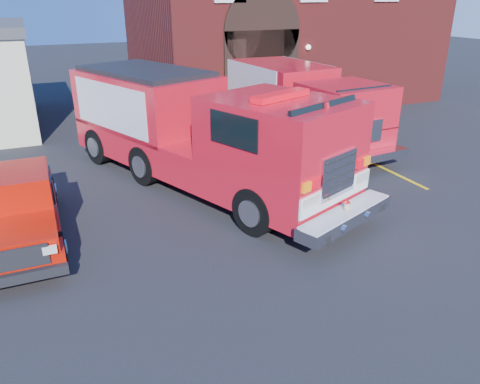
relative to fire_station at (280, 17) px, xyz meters
name	(u,v)px	position (x,y,z in m)	size (l,w,h in m)	color
ground	(222,221)	(-8.99, -13.98, -4.25)	(100.00, 100.00, 0.00)	black
parking_stripe_near	(394,173)	(-2.49, -12.98, -4.25)	(0.12, 3.00, 0.01)	#E4B70C
parking_stripe_mid	(341,148)	(-2.49, -9.98, -4.25)	(0.12, 3.00, 0.01)	#E4B70C
parking_stripe_far	(301,129)	(-2.49, -6.98, -4.25)	(0.12, 3.00, 0.01)	#E4B70C
fire_station	(280,17)	(0.00, 0.00, 0.00)	(15.20, 10.20, 8.45)	maroon
fire_engine	(197,130)	(-8.65, -11.18, -2.57)	(6.60, 10.91, 3.26)	black
pickup_truck	(13,206)	(-13.80, -12.80, -3.42)	(1.95, 5.39, 1.76)	black
secondary_truck	(295,100)	(-3.58, -8.16, -2.69)	(3.40, 9.03, 2.87)	black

